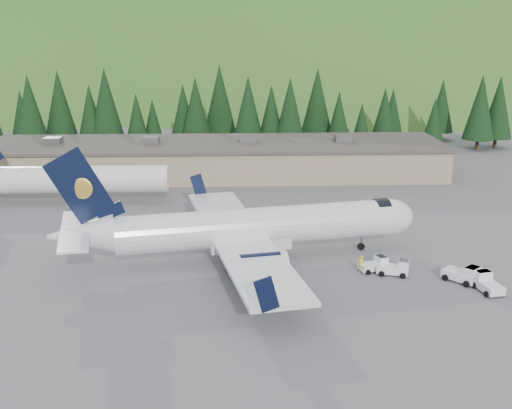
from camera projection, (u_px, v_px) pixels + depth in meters
The scene contains 11 objects.
ground at pixel (258, 258), 64.93m from camera, with size 600.00×600.00×0.00m, color #5B5B60.
airliner at pixel (248, 229), 63.81m from camera, with size 36.79×34.74×12.25m.
second_airliner at pixel (62, 179), 84.20m from camera, with size 27.50×11.00×10.05m.
baggage_tug_a at pixel (375, 264), 61.55m from camera, with size 2.92×2.20×1.41m.
baggage_tug_b at pixel (464, 275), 58.72m from camera, with size 3.32×3.48×1.71m.
baggage_tug_c at pixel (487, 283), 56.89m from camera, with size 2.27×3.24×1.61m.
terminal_building at pixel (216, 158), 100.57m from camera, with size 71.00×17.00×6.10m.
baggage_tug_d at pixel (396, 268), 60.52m from camera, with size 3.23×2.42×1.56m.
ramp_worker at pixel (361, 264), 61.19m from camera, with size 0.61×0.40×1.67m, color yellow.
tree_line at pixel (198, 108), 120.42m from camera, with size 113.06×18.50×14.24m.
hills at pixel (356, 268), 288.94m from camera, with size 614.00×330.00×300.00m.
Camera 1 is at (-2.77, -60.96, 22.85)m, focal length 45.00 mm.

